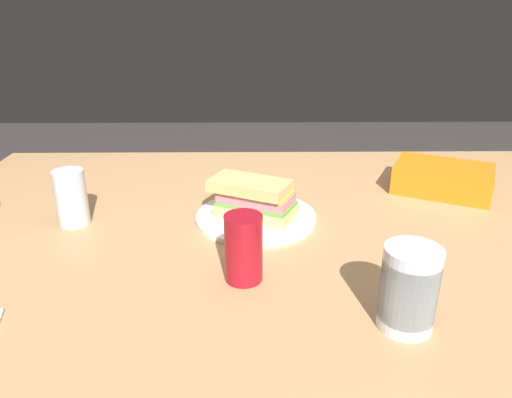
% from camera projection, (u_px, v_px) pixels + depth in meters
% --- Properties ---
extents(dining_table, '(1.71, 1.07, 0.76)m').
position_uv_depth(dining_table, '(297.00, 259.00, 1.06)').
color(dining_table, tan).
rests_on(dining_table, ground_plane).
extents(paper_plate, '(0.27, 0.27, 0.01)m').
position_uv_depth(paper_plate, '(256.00, 217.00, 1.06)').
color(paper_plate, white).
rests_on(paper_plate, dining_table).
extents(sandwich, '(0.21, 0.15, 0.08)m').
position_uv_depth(sandwich, '(254.00, 198.00, 1.04)').
color(sandwich, '#DBB26B').
rests_on(sandwich, paper_plate).
extents(soda_can_red, '(0.07, 0.07, 0.12)m').
position_uv_depth(soda_can_red, '(244.00, 248.00, 0.82)').
color(soda_can_red, maroon).
rests_on(soda_can_red, dining_table).
extents(chip_bag, '(0.27, 0.24, 0.07)m').
position_uv_depth(chip_bag, '(443.00, 179.00, 1.20)').
color(chip_bag, orange).
rests_on(chip_bag, dining_table).
extents(plastic_cup_stack, '(0.08, 0.08, 0.13)m').
position_uv_depth(plastic_cup_stack, '(409.00, 288.00, 0.70)').
color(plastic_cup_stack, silver).
rests_on(plastic_cup_stack, dining_table).
extents(soda_can_silver, '(0.07, 0.07, 0.12)m').
position_uv_depth(soda_can_silver, '(71.00, 198.00, 1.02)').
color(soda_can_silver, silver).
rests_on(soda_can_silver, dining_table).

